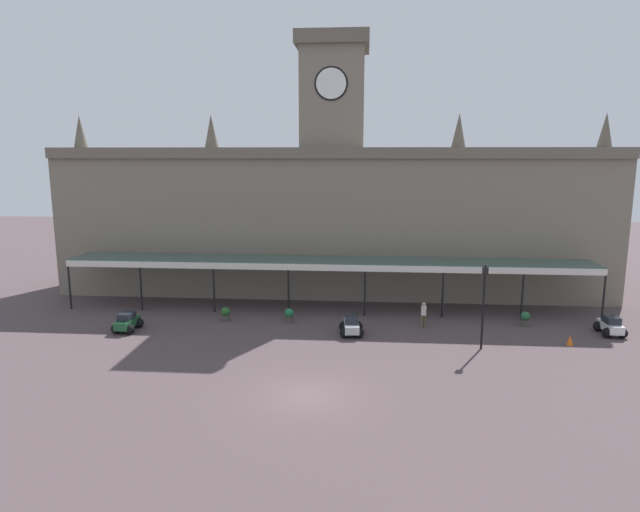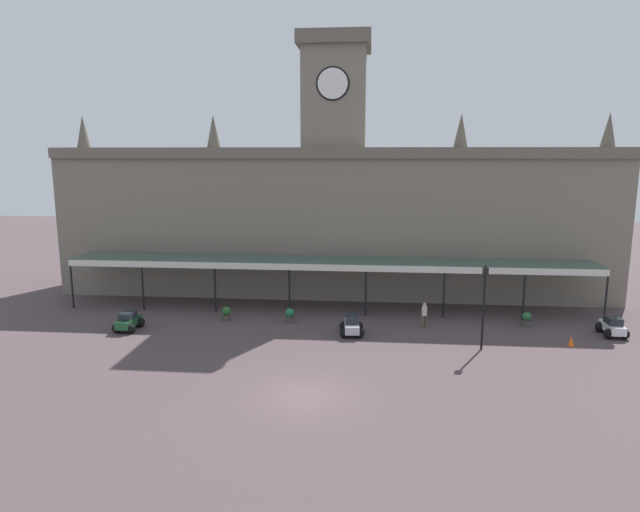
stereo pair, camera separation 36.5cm
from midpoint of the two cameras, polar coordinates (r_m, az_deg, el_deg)
The scene contains 12 objects.
ground_plane at distance 26.83m, azimuth -1.17°, elevation -14.09°, with size 140.00×140.00×0.00m, color #4E4042.
station_building at distance 44.78m, azimuth 1.71°, elevation 4.42°, with size 43.24×6.88×19.98m.
entrance_canopy at distance 39.62m, azimuth 1.17°, elevation -0.60°, with size 37.50×3.26×3.68m.
car_white_sedan at distance 39.26m, azimuth 28.05°, elevation -6.52°, with size 1.53×2.05×1.19m.
car_green_sedan at distance 37.78m, azimuth -18.81°, elevation -6.46°, with size 1.58×2.09×1.19m.
car_silver_sedan at distance 34.99m, azimuth 3.57°, elevation -7.25°, with size 1.62×2.11×1.19m.
pedestrian_crossing_forecourt at distance 36.80m, azimuth 10.94°, elevation -5.87°, with size 0.37×0.34×1.67m.
victorian_lamppost at distance 32.97m, azimuth 16.80°, elevation -4.09°, with size 0.30×0.30×5.02m.
traffic_cone at distance 36.24m, azimuth 24.64°, elevation -7.95°, with size 0.40×0.40×0.57m, color orange.
planter_by_canopy at distance 38.21m, azimuth -9.30°, elevation -5.86°, with size 0.60×0.60×0.96m.
planter_near_kerb at distance 38.97m, azimuth 20.70°, elevation -6.09°, with size 0.60×0.60×0.96m.
planter_forecourt_centre at distance 37.40m, azimuth -2.85°, elevation -6.09°, with size 0.60×0.60×0.96m.
Camera 2 is at (2.96, -24.22, 11.18)m, focal length 31.17 mm.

